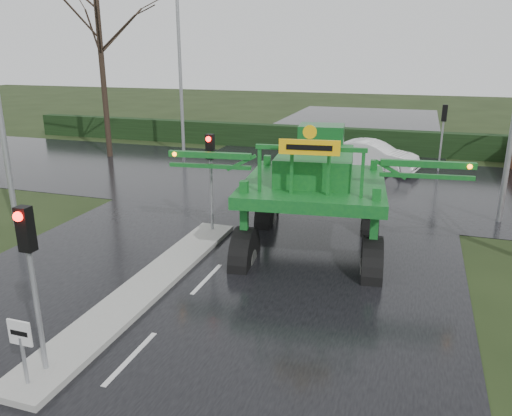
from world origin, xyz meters
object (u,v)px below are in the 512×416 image
(keep_left_sign, at_px, (21,342))
(traffic_signal_far, at_px, (443,123))
(crop_sprayer, at_px, (246,180))
(traffic_signal_mid, at_px, (210,162))
(traffic_signal_near, at_px, (29,255))
(white_sedan, at_px, (370,171))
(street_light_left_far, at_px, (184,54))

(keep_left_sign, relative_size, traffic_signal_far, 0.38)
(keep_left_sign, bearing_deg, crop_sprayer, 75.80)
(keep_left_sign, height_order, crop_sprayer, crop_sprayer)
(traffic_signal_mid, bearing_deg, keep_left_sign, -90.00)
(traffic_signal_near, relative_size, white_sedan, 0.72)
(crop_sprayer, height_order, white_sedan, crop_sprayer)
(crop_sprayer, bearing_deg, keep_left_sign, -110.66)
(keep_left_sign, height_order, traffic_signal_mid, traffic_signal_mid)
(traffic_signal_near, distance_m, street_light_left_far, 22.37)
(traffic_signal_far, bearing_deg, traffic_signal_near, 69.64)
(traffic_signal_far, bearing_deg, keep_left_sign, 70.07)
(white_sedan, bearing_deg, crop_sprayer, -177.54)
(traffic_signal_mid, relative_size, white_sedan, 0.72)
(traffic_signal_mid, bearing_deg, white_sedan, 69.28)
(street_light_left_far, height_order, crop_sprayer, street_light_left_far)
(keep_left_sign, xyz_separation_m, traffic_signal_mid, (0.00, 8.99, 1.53))
(traffic_signal_near, xyz_separation_m, traffic_signal_far, (7.80, 21.02, 0.00))
(keep_left_sign, distance_m, traffic_signal_far, 22.93)
(white_sedan, bearing_deg, traffic_signal_near, -179.07)
(traffic_signal_far, distance_m, crop_sprayer, 15.39)
(traffic_signal_mid, bearing_deg, traffic_signal_far, 58.07)
(traffic_signal_near, height_order, traffic_signal_far, same)
(keep_left_sign, distance_m, white_sedan, 20.98)
(traffic_signal_far, height_order, street_light_left_far, street_light_left_far)
(keep_left_sign, height_order, white_sedan, keep_left_sign)
(traffic_signal_far, relative_size, white_sedan, 0.72)
(traffic_signal_far, bearing_deg, white_sedan, 16.33)
(traffic_signal_near, bearing_deg, crop_sprayer, 74.82)
(keep_left_sign, relative_size, white_sedan, 0.28)
(street_light_left_far, bearing_deg, keep_left_sign, -72.22)
(crop_sprayer, bearing_deg, traffic_signal_near, -111.64)
(traffic_signal_mid, bearing_deg, crop_sprayer, -42.14)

